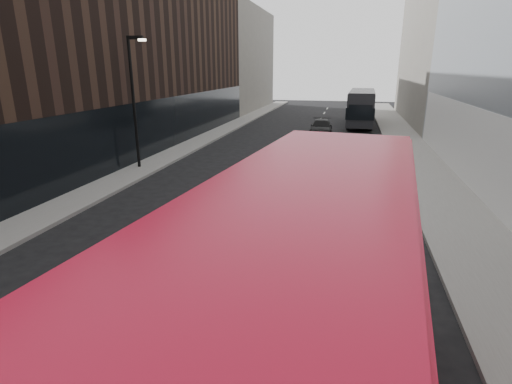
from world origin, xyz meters
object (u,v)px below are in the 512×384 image
Objects in this scene: street_lamp at (134,94)px; car_c at (321,127)px; car_b at (359,155)px; grey_bus at (361,107)px; car_a at (308,179)px.

car_c is (9.12, 14.53, -3.53)m from street_lamp.
car_c is (-3.02, 10.89, -0.00)m from car_b.
car_c is at bearing 57.88° from street_lamp.
grey_bus is 2.50× the size of car_a.
car_b is (12.14, 3.64, -3.53)m from street_lamp.
car_b is 0.88× the size of car_c.
street_lamp is at bearing -167.39° from car_b.
car_b is at bearing 76.32° from car_a.
car_a reaches higher than car_c.
car_a is 6.61m from car_b.
street_lamp is 25.00m from grey_bus.
grey_bus is at bearing 59.88° from street_lamp.
car_a is at bearing -14.57° from street_lamp.
car_c is at bearing 99.11° from car_a.
car_b is at bearing 16.69° from street_lamp.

